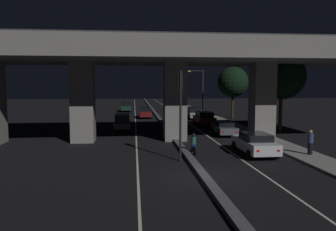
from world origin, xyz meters
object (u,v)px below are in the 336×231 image
at_px(car_dark_green_third_oncoming, 126,107).
at_px(car_silver_fourth, 193,113).
at_px(car_dark_red_third, 204,118).
at_px(car_grey_lead_oncoming, 123,122).
at_px(car_grey_second, 224,128).
at_px(pedestrian_on_sidewalk, 310,142).
at_px(motorcycle_blue_filtering_near, 194,145).
at_px(traffic_light_left_of_median, 180,100).
at_px(car_silver_fifth, 185,111).
at_px(car_white_lead, 255,143).
at_px(street_lamp, 200,88).
at_px(car_dark_red_second_oncoming, 146,113).
at_px(motorcycle_red_filtering_mid, 181,131).

bearing_deg(car_dark_green_third_oncoming, car_silver_fourth, 33.01).
bearing_deg(car_dark_red_third, car_grey_lead_oncoming, 109.36).
xyz_separation_m(car_grey_second, car_grey_lead_oncoming, (-9.72, 4.43, 0.22)).
height_order(car_grey_lead_oncoming, pedestrian_on_sidewalk, pedestrian_on_sidewalk).
distance_m(car_dark_green_third_oncoming, pedestrian_on_sidewalk, 41.14).
distance_m(car_dark_red_third, pedestrian_on_sidewalk, 17.94).
relative_size(car_silver_fourth, motorcycle_blue_filtering_near, 2.29).
bearing_deg(motorcycle_blue_filtering_near, traffic_light_left_of_median, 152.06).
bearing_deg(pedestrian_on_sidewalk, car_grey_second, 107.59).
xyz_separation_m(car_silver_fifth, car_dark_green_third_oncoming, (-9.57, 7.50, 0.21)).
xyz_separation_m(car_white_lead, motorcycle_blue_filtering_near, (-4.12, 0.71, -0.18)).
relative_size(street_lamp, car_dark_red_second_oncoming, 1.72).
bearing_deg(car_dark_green_third_oncoming, car_dark_red_third, 22.70).
bearing_deg(motorcycle_blue_filtering_near, car_dark_red_second_oncoming, 7.76).
bearing_deg(car_silver_fourth, car_grey_lead_oncoming, 136.81).
height_order(car_silver_fourth, car_silver_fifth, car_silver_fourth).
bearing_deg(car_dark_green_third_oncoming, car_dark_red_second_oncoming, 12.92).
height_order(car_dark_red_third, car_dark_red_second_oncoming, car_dark_red_third).
bearing_deg(car_white_lead, car_silver_fourth, -0.11).
distance_m(street_lamp, car_grey_second, 20.89).
height_order(car_dark_red_second_oncoming, car_dark_green_third_oncoming, car_dark_green_third_oncoming).
height_order(car_white_lead, car_grey_second, car_white_lead).
distance_m(traffic_light_left_of_median, car_silver_fifth, 32.41).
xyz_separation_m(car_white_lead, car_grey_lead_oncoming, (-9.42, 13.02, 0.14)).
bearing_deg(street_lamp, car_dark_green_third_oncoming, 143.33).
relative_size(traffic_light_left_of_median, motorcycle_red_filtering_mid, 2.86).
relative_size(traffic_light_left_of_median, car_grey_second, 1.38).
height_order(traffic_light_left_of_median, motorcycle_blue_filtering_near, traffic_light_left_of_median).
distance_m(car_white_lead, pedestrian_on_sidewalk, 3.57).
relative_size(car_grey_second, motorcycle_blue_filtering_near, 2.10).
distance_m(street_lamp, car_dark_green_third_oncoming, 15.09).
height_order(car_silver_fifth, motorcycle_red_filtering_mid, motorcycle_red_filtering_mid).
distance_m(car_silver_fourth, motorcycle_blue_filtering_near, 23.48).
distance_m(traffic_light_left_of_median, car_grey_lead_oncoming, 15.30).
xyz_separation_m(car_grey_second, motorcycle_red_filtering_mid, (-4.33, -0.88, -0.07)).
bearing_deg(motorcycle_red_filtering_mid, car_grey_second, -75.53).
bearing_deg(car_dark_green_third_oncoming, traffic_light_left_of_median, 4.49).
bearing_deg(street_lamp, car_silver_fifth, 150.06).
height_order(car_grey_second, car_silver_fourth, car_silver_fourth).
height_order(car_silver_fourth, motorcycle_red_filtering_mid, car_silver_fourth).
xyz_separation_m(car_dark_red_third, motorcycle_blue_filtering_near, (-4.17, -15.77, -0.24)).
xyz_separation_m(car_dark_red_third, motorcycle_red_filtering_mid, (-4.09, -8.77, -0.22)).
height_order(car_silver_fourth, car_dark_red_second_oncoming, car_silver_fourth).
bearing_deg(pedestrian_on_sidewalk, street_lamp, 92.37).
height_order(traffic_light_left_of_median, car_silver_fifth, traffic_light_left_of_median).
bearing_deg(street_lamp, car_dark_red_second_oncoming, -160.70).
bearing_deg(street_lamp, car_dark_red_third, -99.34).
bearing_deg(car_dark_red_third, motorcycle_red_filtering_mid, 154.28).
bearing_deg(traffic_light_left_of_median, car_grey_second, 60.56).
bearing_deg(car_grey_second, car_dark_red_third, 3.54).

